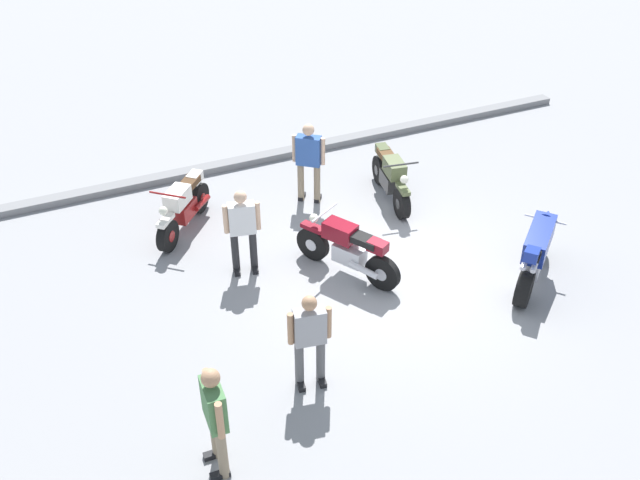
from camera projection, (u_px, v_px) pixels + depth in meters
The scene contains 10 objects.
ground_plane at pixel (390, 269), 12.52m from camera, with size 40.00×40.00×0.00m, color gray.
curb_edge at pixel (293, 151), 15.91m from camera, with size 14.00×0.30×0.15m, color gray.
motorcycle_cream_vintage at pixel (183, 207), 13.26m from camera, with size 1.38×1.59×1.07m.
motorcycle_maroon_cruiser at pixel (347, 249), 12.13m from camera, with size 1.17×1.86×1.09m.
motorcycle_blue_sportbike at pixel (536, 252), 11.93m from camera, with size 1.60×1.42×1.14m.
motorcycle_olive_vintage at pixel (391, 178), 14.15m from camera, with size 0.77×1.95×1.07m.
person_in_white_shirt at pixel (243, 227), 11.99m from camera, with size 0.63×0.38×1.61m.
person_in_blue_shirt at pixel (309, 158), 13.80m from camera, with size 0.57×0.52×1.70m.
person_in_gray_shirt at pixel (310, 336), 9.83m from camera, with size 0.63×0.37×1.59m.
person_in_green_shirt at pixel (215, 414), 8.59m from camera, with size 0.32×0.66×1.72m.
Camera 1 is at (-5.10, -8.58, 7.68)m, focal length 39.91 mm.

